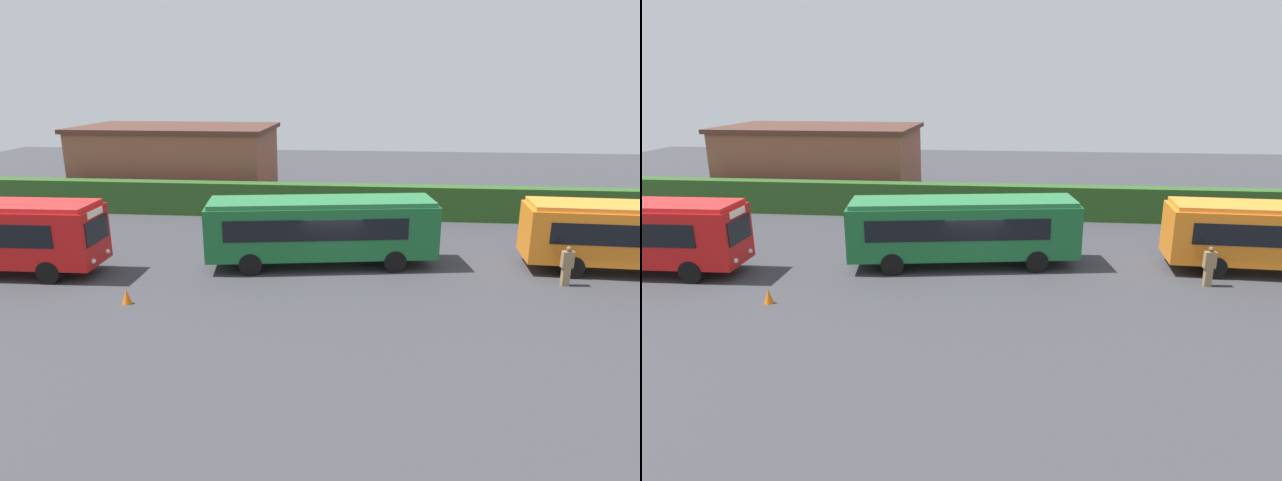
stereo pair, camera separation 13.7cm
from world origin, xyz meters
TOP-DOWN VIEW (x-y plane):
  - ground_plane at (0.00, 0.00)m, footprint 84.85×84.85m
  - bus_green at (-0.61, 0.55)m, footprint 10.66×4.17m
  - person_left at (-12.15, 0.88)m, footprint 0.34×0.51m
  - person_center at (9.77, -1.05)m, footprint 0.49×0.31m
  - hedge_row at (0.00, 9.65)m, footprint 54.43×1.09m
  - depot_building at (-12.43, 15.11)m, footprint 13.68×7.90m
  - traffic_cone at (-7.64, -4.70)m, footprint 0.36×0.36m

SIDE VIEW (x-z plane):
  - ground_plane at x=0.00m, z-range 0.00..0.00m
  - traffic_cone at x=-7.64m, z-range 0.00..0.60m
  - person_center at x=9.77m, z-range 0.04..1.75m
  - person_left at x=-12.15m, z-range 0.04..1.79m
  - hedge_row at x=0.00m, z-range 0.00..2.08m
  - bus_green at x=-0.61m, z-range 0.25..3.36m
  - depot_building at x=-12.43m, z-range 0.01..5.10m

